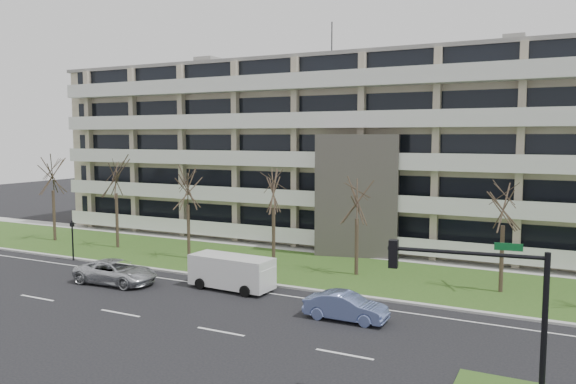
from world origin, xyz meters
The scene contains 17 objects.
ground centered at (0.00, 0.00, 0.00)m, with size 160.00×160.00×0.00m, color black.
grass_verge centered at (0.00, 13.00, 0.03)m, with size 90.00×10.00×0.06m, color #294D19.
curb centered at (0.00, 8.00, 0.06)m, with size 90.00×0.35×0.12m, color #B2B2AD.
sidewalk centered at (0.00, 18.50, 0.04)m, with size 90.00×2.00×0.08m, color #B2B2AD.
lane_edge_line centered at (0.00, 6.50, 0.01)m, with size 90.00×0.12×0.01m, color white.
apartment_building centered at (-0.01, 25.32, 7.61)m, with size 60.50×15.10×18.75m.
silver_pickup centered at (-10.29, 4.26, 0.71)m, with size 2.36×5.12×1.42m, color #B9BBC1.
blue_sedan centered at (4.53, 4.07, 0.67)m, with size 1.42×4.06×1.34m, color #7589CC.
white_van centered at (-3.30, 6.30, 1.16)m, with size 5.12×2.30×1.94m.
traffic_signal centered at (11.82, -2.98, 3.65)m, with size 4.85×0.87×5.65m.
pedestrian_signal centered at (-17.64, 7.74, 1.84)m, with size 0.30×0.26×2.88m.
tree_0 centered at (-24.93, 12.48, 5.98)m, with size 3.85×3.85×7.69m.
tree_1 centered at (-17.96, 12.54, 6.09)m, with size 3.91×3.91×7.83m.
tree_2 centered at (-10.51, 11.85, 5.46)m, with size 3.51×3.51×7.03m.
tree_3 centered at (-3.84, 12.40, 5.63)m, with size 3.62×3.62×7.24m.
tree_4 centered at (2.03, 12.62, 5.08)m, with size 3.27×3.27×6.55m.
tree_5 centered at (10.72, 12.48, 5.35)m, with size 3.44×3.44×6.89m.
Camera 1 is at (13.78, -20.80, 8.86)m, focal length 35.00 mm.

